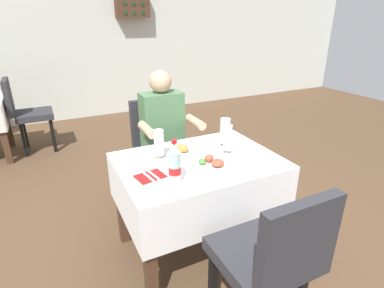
{
  "coord_description": "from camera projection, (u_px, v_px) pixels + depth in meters",
  "views": [
    {
      "loc": [
        -1.02,
        -1.73,
        1.66
      ],
      "look_at": [
        -0.14,
        0.05,
        0.84
      ],
      "focal_mm": 28.51,
      "sensor_mm": 36.0,
      "label": 1
    }
  ],
  "objects": [
    {
      "name": "ground_plane",
      "position": [
        210.0,
        237.0,
        2.49
      ],
      "size": [
        11.0,
        11.0,
        0.0
      ],
      "primitive_type": "plane",
      "color": "brown"
    },
    {
      "name": "back_wall",
      "position": [
        99.0,
        28.0,
        5.14
      ],
      "size": [
        11.0,
        0.12,
        2.98
      ],
      "primitive_type": "cube",
      "color": "silver",
      "rests_on": "ground"
    },
    {
      "name": "main_dining_table",
      "position": [
        198.0,
        183.0,
        2.17
      ],
      "size": [
        1.1,
        0.79,
        0.76
      ],
      "color": "white",
      "rests_on": "ground"
    },
    {
      "name": "chair_far_diner_seat",
      "position": [
        159.0,
        146.0,
        2.83
      ],
      "size": [
        0.44,
        0.5,
        0.97
      ],
      "color": "#2D2D33",
      "rests_on": "ground"
    },
    {
      "name": "chair_near_camera_side",
      "position": [
        270.0,
        257.0,
        1.53
      ],
      "size": [
        0.44,
        0.5,
        0.97
      ],
      "color": "#2D2D33",
      "rests_on": "ground"
    },
    {
      "name": "seated_diner_far",
      "position": [
        165.0,
        134.0,
        2.68
      ],
      "size": [
        0.5,
        0.46,
        1.26
      ],
      "color": "#282D42",
      "rests_on": "ground"
    },
    {
      "name": "plate_near_camera",
      "position": [
        212.0,
        164.0,
        2.0
      ],
      "size": [
        0.24,
        0.24,
        0.06
      ],
      "color": "white",
      "rests_on": "main_dining_table"
    },
    {
      "name": "plate_far_diner",
      "position": [
        182.0,
        151.0,
        2.19
      ],
      "size": [
        0.26,
        0.26,
        0.07
      ],
      "color": "white",
      "rests_on": "main_dining_table"
    },
    {
      "name": "beer_glass_left",
      "position": [
        225.0,
        132.0,
        2.28
      ],
      "size": [
        0.07,
        0.07,
        0.22
      ],
      "color": "white",
      "rests_on": "main_dining_table"
    },
    {
      "name": "beer_glass_middle",
      "position": [
        228.0,
        139.0,
        2.15
      ],
      "size": [
        0.07,
        0.07,
        0.22
      ],
      "color": "white",
      "rests_on": "main_dining_table"
    },
    {
      "name": "beer_glass_right",
      "position": [
        159.0,
        144.0,
        2.07
      ],
      "size": [
        0.07,
        0.07,
        0.21
      ],
      "color": "white",
      "rests_on": "main_dining_table"
    },
    {
      "name": "cola_bottle_primary",
      "position": [
        175.0,
        165.0,
        1.75
      ],
      "size": [
        0.07,
        0.07,
        0.28
      ],
      "color": "silver",
      "rests_on": "main_dining_table"
    },
    {
      "name": "napkin_cutlery_set",
      "position": [
        150.0,
        176.0,
        1.87
      ],
      "size": [
        0.19,
        0.2,
        0.01
      ],
      "color": "maroon",
      "rests_on": "main_dining_table"
    },
    {
      "name": "background_chair_right",
      "position": [
        26.0,
        111.0,
        3.91
      ],
      "size": [
        0.5,
        0.44,
        0.97
      ],
      "color": "#2D2D33",
      "rests_on": "ground"
    },
    {
      "name": "wall_bottle_rack",
      "position": [
        132.0,
        4.0,
        5.08
      ],
      "size": [
        0.56,
        0.21,
        0.42
      ],
      "color": "#472D1E"
    }
  ]
}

